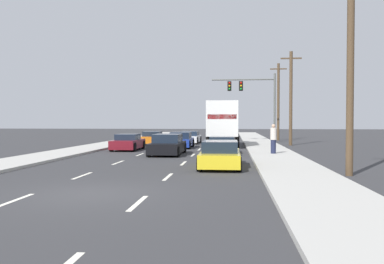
% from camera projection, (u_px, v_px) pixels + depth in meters
% --- Properties ---
extents(ground_plane, '(140.00, 140.00, 0.00)m').
position_uv_depth(ground_plane, '(186.00, 144.00, 36.87)').
color(ground_plane, '#333335').
extents(sidewalk_right, '(2.94, 80.00, 0.14)m').
position_uv_depth(sidewalk_right, '(265.00, 148.00, 31.23)').
color(sidewalk_right, '#B2AFA8').
rests_on(sidewalk_right, ground_plane).
extents(sidewalk_left, '(2.94, 80.00, 0.14)m').
position_uv_depth(sidewalk_left, '(96.00, 147.00, 32.56)').
color(sidewalk_left, '#B2AFA8').
rests_on(sidewalk_left, ground_plane).
extents(lane_markings, '(3.54, 62.00, 0.01)m').
position_uv_depth(lane_markings, '(185.00, 145.00, 35.65)').
color(lane_markings, silver).
rests_on(lane_markings, ground_plane).
extents(car_orange, '(1.88, 4.54, 1.18)m').
position_uv_depth(car_orange, '(153.00, 138.00, 37.64)').
color(car_orange, orange).
rests_on(car_orange, ground_plane).
extents(car_maroon, '(1.87, 4.20, 1.18)m').
position_uv_depth(car_maroon, '(128.00, 143.00, 29.90)').
color(car_maroon, maroon).
rests_on(car_maroon, ground_plane).
extents(car_white, '(1.98, 4.32, 1.16)m').
position_uv_depth(car_white, '(190.00, 138.00, 38.85)').
color(car_white, white).
rests_on(car_white, ground_plane).
extents(car_blue, '(1.84, 4.13, 1.26)m').
position_uv_depth(car_blue, '(181.00, 140.00, 32.44)').
color(car_blue, '#1E389E').
rests_on(car_blue, ground_plane).
extents(car_black, '(1.96, 4.62, 1.31)m').
position_uv_depth(car_black, '(168.00, 145.00, 25.84)').
color(car_black, black).
rests_on(car_black, ground_plane).
extents(box_truck, '(2.69, 7.83, 3.71)m').
position_uv_depth(box_truck, '(223.00, 122.00, 34.33)').
color(box_truck, white).
rests_on(box_truck, ground_plane).
extents(car_tan, '(1.89, 4.47, 1.13)m').
position_uv_depth(car_tan, '(222.00, 146.00, 26.72)').
color(car_tan, tan).
rests_on(car_tan, ground_plane).
extents(car_yellow, '(1.91, 4.70, 1.23)m').
position_uv_depth(car_yellow, '(220.00, 155.00, 18.90)').
color(car_yellow, yellow).
rests_on(car_yellow, ground_plane).
extents(traffic_signal_mast, '(6.41, 0.69, 6.92)m').
position_uv_depth(traffic_signal_mast, '(249.00, 92.00, 40.87)').
color(traffic_signal_mast, '#595B56').
rests_on(traffic_signal_mast, ground_plane).
extents(utility_pole_near, '(1.80, 0.28, 8.79)m').
position_uv_depth(utility_pole_near, '(350.00, 60.00, 15.76)').
color(utility_pole_near, brown).
rests_on(utility_pole_near, ground_plane).
extents(utility_pole_mid, '(1.80, 0.28, 8.20)m').
position_uv_depth(utility_pole_mid, '(291.00, 97.00, 35.35)').
color(utility_pole_mid, brown).
rests_on(utility_pole_mid, ground_plane).
extents(utility_pole_far, '(1.80, 0.28, 8.42)m').
position_uv_depth(utility_pole_far, '(278.00, 101.00, 44.33)').
color(utility_pole_far, brown).
rests_on(utility_pole_far, ground_plane).
extents(pedestrian_mid_block, '(0.38, 0.38, 1.82)m').
position_uv_depth(pedestrian_mid_block, '(273.00, 139.00, 25.01)').
color(pedestrian_mid_block, '#1E233F').
rests_on(pedestrian_mid_block, sidewalk_right).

